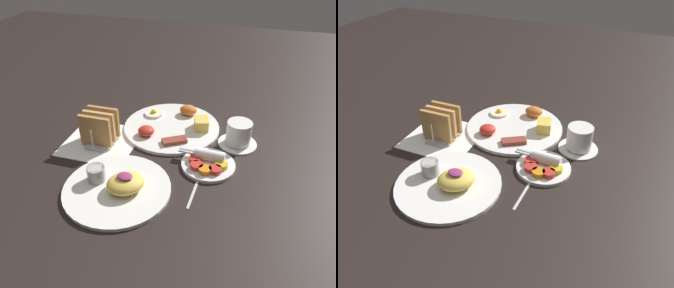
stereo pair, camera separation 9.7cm
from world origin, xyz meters
TOP-DOWN VIEW (x-y plane):
  - ground_plane at (0.00, 0.00)m, footprint 3.00×3.00m
  - napkin_flat at (-0.17, 0.03)m, footprint 0.22×0.22m
  - plate_breakfast at (0.02, 0.17)m, footprint 0.32×0.32m
  - plate_condiments at (0.17, -0.00)m, footprint 0.17×0.15m
  - plate_foreground at (-0.03, -0.16)m, footprint 0.28×0.28m
  - toast_rack at (-0.17, 0.03)m, footprint 0.10×0.12m
  - coffee_cup at (0.24, 0.13)m, footprint 0.12×0.12m
  - teaspoon at (0.16, -0.09)m, footprint 0.02×0.13m

SIDE VIEW (x-z plane):
  - ground_plane at x=0.00m, z-range 0.00..0.00m
  - napkin_flat at x=-0.17m, z-range 0.00..0.00m
  - teaspoon at x=0.16m, z-range 0.00..0.01m
  - plate_breakfast at x=0.02m, z-range -0.01..0.03m
  - plate_condiments at x=0.17m, z-range -0.01..0.03m
  - plate_foreground at x=-0.03m, z-range -0.01..0.04m
  - coffee_cup at x=0.24m, z-range 0.00..0.08m
  - toast_rack at x=-0.17m, z-range 0.00..0.10m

